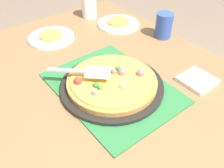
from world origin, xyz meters
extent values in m
cube|color=olive|center=(0.00, 0.00, 0.73)|extent=(1.40, 1.00, 0.03)
cube|color=olive|center=(0.64, -0.44, 0.36)|extent=(0.07, 0.07, 0.72)
cube|color=#2D753D|center=(0.00, 0.00, 0.75)|extent=(0.48, 0.36, 0.01)
cylinder|color=black|center=(0.00, 0.00, 0.76)|extent=(0.38, 0.38, 0.01)
cylinder|color=#B78442|center=(0.00, 0.00, 0.78)|extent=(0.33, 0.33, 0.02)
cylinder|color=#EAB747|center=(0.00, 0.00, 0.79)|extent=(0.30, 0.30, 0.01)
sphere|color=#338433|center=(0.03, 0.00, 0.80)|extent=(0.03, 0.03, 0.03)
sphere|color=#B76675|center=(-0.05, -0.10, 0.80)|extent=(0.03, 0.03, 0.03)
sphere|color=#B76675|center=(-0.03, 0.10, 0.80)|extent=(0.02, 0.02, 0.02)
sphere|color=red|center=(0.06, 0.11, 0.80)|extent=(0.03, 0.03, 0.03)
sphere|color=#E5CC7F|center=(-0.06, 0.00, 0.80)|extent=(0.02, 0.02, 0.02)
sphere|color=#338433|center=(-0.02, 0.07, 0.80)|extent=(0.02, 0.02, 0.02)
sphere|color=#338433|center=(0.03, -0.05, 0.80)|extent=(0.02, 0.02, 0.02)
sphere|color=#B76675|center=(0.00, -0.05, 0.80)|extent=(0.03, 0.03, 0.03)
sphere|color=#338433|center=(0.00, 0.07, 0.80)|extent=(0.02, 0.02, 0.02)
sphere|color=#B76675|center=(0.02, -0.03, 0.80)|extent=(0.02, 0.02, 0.02)
cylinder|color=white|center=(0.38, -0.34, 0.76)|extent=(0.22, 0.22, 0.01)
cylinder|color=white|center=(0.47, 0.01, 0.76)|extent=(0.22, 0.22, 0.01)
cylinder|color=#EAB747|center=(0.38, -0.34, 0.77)|extent=(0.11, 0.11, 0.02)
cylinder|color=#EAB747|center=(0.47, 0.01, 0.77)|extent=(0.11, 0.11, 0.02)
cylinder|color=#3351AD|center=(0.15, -0.43, 0.81)|extent=(0.08, 0.08, 0.12)
cylinder|color=white|center=(0.56, -0.28, 0.81)|extent=(0.08, 0.08, 0.12)
cube|color=silver|center=(0.03, 0.04, 0.82)|extent=(0.11, 0.11, 0.00)
cube|color=#B2B2B7|center=(0.11, 0.12, 0.82)|extent=(0.11, 0.11, 0.01)
cube|color=white|center=(-0.17, -0.28, 0.76)|extent=(0.12, 0.12, 0.02)
camera|label=1|loc=(-0.54, 0.42, 1.35)|focal=39.20mm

